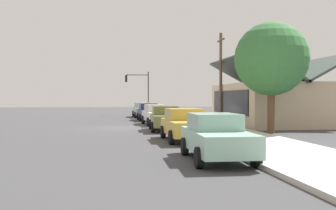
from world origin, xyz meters
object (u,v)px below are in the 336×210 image
Objects in this scene: utility_pole_wooden at (221,76)px; car_silver at (142,110)px; shade_tree at (271,59)px; fire_hydrant_red at (169,116)px; car_mustard at (185,124)px; traffic_light_main at (139,86)px; car_seafoam at (216,137)px; car_ivory at (156,114)px; car_olive at (165,118)px; car_navy at (148,112)px.

car_silver is at bearing -152.95° from utility_pole_wooden.
shade_tree is 13.10m from fire_hydrant_red.
car_mustard reaches higher than fire_hydrant_red.
traffic_light_main is (-3.50, -0.06, 2.68)m from car_silver.
car_seafoam is at bearing -16.84° from utility_pole_wooden.
fire_hydrant_red is at bearing -122.41° from utility_pole_wooden.
car_ivory is 0.64× the size of utility_pole_wooden.
car_olive is 7.57m from shade_tree.
car_ivory is (5.79, 0.05, 0.00)m from car_navy.
car_silver is 0.93× the size of traffic_light_main.
traffic_light_main is (-15.23, -0.17, 2.68)m from car_ivory.
traffic_light_main reaches higher than car_silver.
car_navy reaches higher than fire_hydrant_red.
car_navy is at bearing -0.12° from car_silver.
car_olive and car_mustard have the same top height.
car_navy is 0.67× the size of shade_tree.
utility_pole_wooden is at bearing -177.24° from shade_tree.
car_olive is (11.32, -0.03, 0.00)m from car_navy.
car_mustard is at bearing -179.30° from car_seafoam.
shade_tree is (-9.21, 5.99, 3.63)m from car_seafoam.
car_mustard is at bearing -23.91° from utility_pole_wooden.
traffic_light_main is at bearing -165.51° from shade_tree.
car_ivory is 6.75× the size of fire_hydrant_red.
car_navy is 2.93m from fire_hydrant_red.
traffic_light_main is at bearing -178.00° from car_seafoam.
car_navy is 5.79m from car_ivory.
car_silver is 6.79× the size of fire_hydrant_red.
shade_tree is at bearing 118.13° from car_mustard.
car_silver is at bearing -169.25° from fire_hydrant_red.
car_silver is 0.72× the size of shade_tree.
car_navy is at bearing -178.23° from car_seafoam.
car_seafoam reaches higher than fire_hydrant_red.
car_silver is 4.40m from traffic_light_main.
traffic_light_main reaches higher than fire_hydrant_red.
fire_hydrant_red is at bearing 177.56° from car_seafoam.
car_seafoam is 19.42m from utility_pole_wooden.
car_ivory is 1.07× the size of car_olive.
car_olive is at bearing -0.48° from car_navy.
car_silver and car_navy have the same top height.
car_ivory is at bearing -0.20° from car_silver.
car_seafoam is at bearing -0.38° from car_navy.
car_mustard is 6.46× the size of fire_hydrant_red.
car_olive is at bearing -115.28° from shade_tree.
car_navy is 11.32m from car_olive.
car_silver is 1.09× the size of car_seafoam.
car_ivory is at bearing -24.22° from fire_hydrant_red.
utility_pole_wooden is (-0.77, 5.49, 3.11)m from car_ivory.
shade_tree is 9.40× the size of fire_hydrant_red.
fire_hydrant_red is (8.43, 1.60, -0.32)m from car_silver.
car_ivory is 10.88m from shade_tree.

